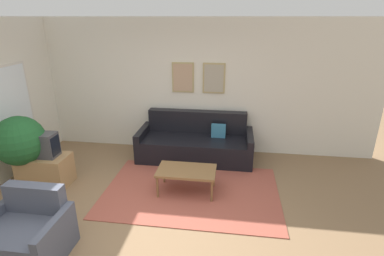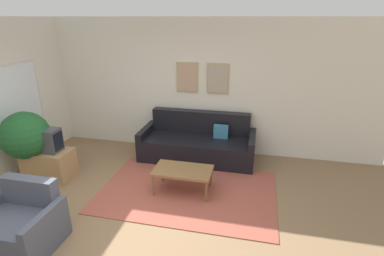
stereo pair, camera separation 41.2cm
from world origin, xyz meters
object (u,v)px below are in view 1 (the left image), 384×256
Objects in this scene: couch at (196,143)px; coffee_table at (187,172)px; tv at (41,145)px; armchair at (26,236)px; potted_plant_tall at (20,142)px.

coffee_table is at bearing -89.12° from couch.
armchair is at bearing -64.07° from tv.
couch is 1.84× the size of potted_plant_tall.
potted_plant_tall is (-2.70, -0.16, 0.43)m from coffee_table.
potted_plant_tall is at bearing -176.60° from coffee_table.
tv is 0.32m from potted_plant_tall.
potted_plant_tall is (-2.68, -1.45, 0.49)m from couch.
potted_plant_tall reaches higher than tv.
coffee_table is 1.76× the size of tv.
potted_plant_tall is at bearing -162.89° from tv.
potted_plant_tall reaches higher than couch.
tv is 0.43× the size of potted_plant_tall.
armchair is 0.75× the size of potted_plant_tall.
armchair is at bearing -54.36° from potted_plant_tall.
tv is 1.79m from armchair.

